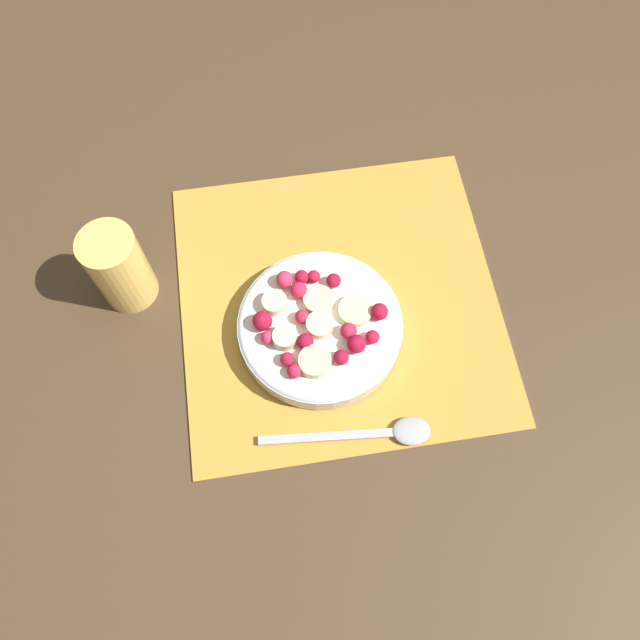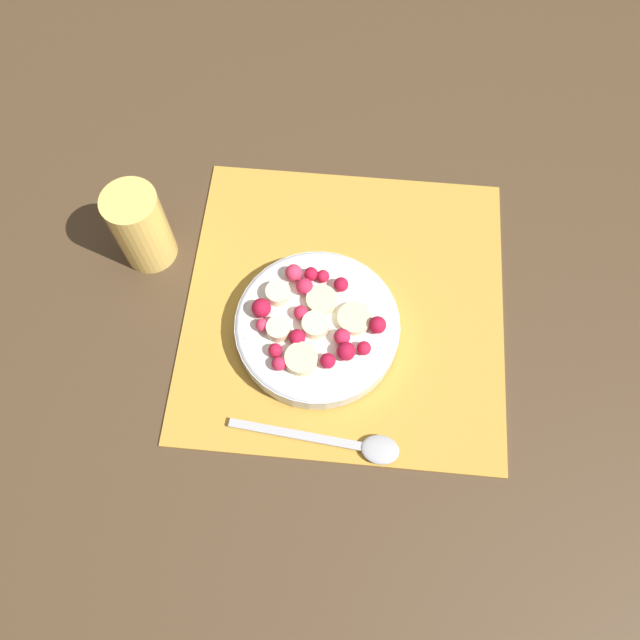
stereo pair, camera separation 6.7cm
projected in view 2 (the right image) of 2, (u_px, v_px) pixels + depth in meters
name	position (u px, v px, depth m)	size (l,w,h in m)	color
ground_plane	(347.00, 306.00, 0.72)	(3.00, 3.00, 0.00)	#4C3823
placemat	(347.00, 305.00, 0.72)	(0.36, 0.36, 0.01)	gold
fruit_bowl	(319.00, 326.00, 0.69)	(0.18, 0.18, 0.05)	silver
spoon	(354.00, 445.00, 0.65)	(0.18, 0.04, 0.01)	#B2B2B7
drinking_glass	(143.00, 228.00, 0.70)	(0.06, 0.06, 0.11)	#F4CC66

